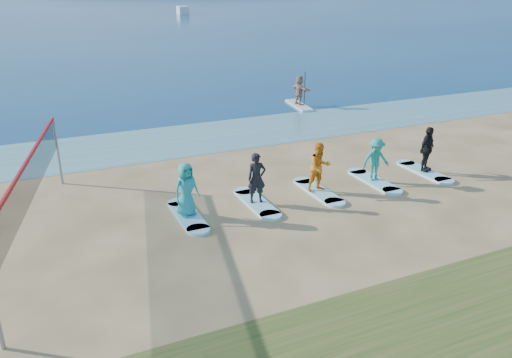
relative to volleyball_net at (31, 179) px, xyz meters
name	(u,v)px	position (x,y,z in m)	size (l,w,h in m)	color
ground	(287,238)	(6.39, -2.64, -1.90)	(600.00, 600.00, 0.00)	tan
shallow_water	(182,140)	(6.39, 7.86, -1.90)	(600.00, 600.00, 0.00)	teal
ocean	(39,8)	(6.39, 157.36, -1.90)	(600.00, 600.00, 0.00)	navy
volleyball_net	(31,179)	(0.00, 0.00, 0.00)	(1.90, 8.91, 2.50)	gray
paddleboard	(299,105)	(14.65, 11.58, -1.84)	(0.70, 3.00, 0.12)	silver
paddleboarder	(299,90)	(14.65, 11.58, -0.94)	(1.56, 0.50, 1.68)	tan
boat_offshore_b	(183,14)	(36.13, 107.19, -1.90)	(2.18, 6.11, 1.75)	silver
surfboard_0	(188,216)	(4.21, -0.16, -1.86)	(0.70, 2.20, 0.09)	#9FE8F6
student_0	(186,189)	(4.21, -0.16, -0.98)	(0.82, 0.53, 1.68)	teal
surfboard_1	(257,203)	(6.56, -0.16, -1.86)	(0.70, 2.20, 0.09)	#9FE8F6
student_1	(257,178)	(6.56, -0.16, -0.98)	(0.61, 0.40, 1.66)	black
surfboard_2	(318,191)	(8.91, -0.16, -1.86)	(0.70, 2.20, 0.09)	#9FE8F6
student_2	(320,167)	(8.91, -0.16, -0.96)	(0.83, 0.64, 1.70)	orange
surfboard_3	(374,181)	(11.26, -0.16, -1.86)	(0.70, 2.20, 0.09)	#9FE8F6
student_3	(376,160)	(11.26, -0.16, -1.03)	(1.01, 0.58, 1.57)	teal
surfboard_4	(424,172)	(13.61, -0.16, -1.86)	(0.70, 2.20, 0.09)	#9FE8F6
student_4	(427,149)	(13.61, -0.16, -0.96)	(1.01, 0.42, 1.72)	black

